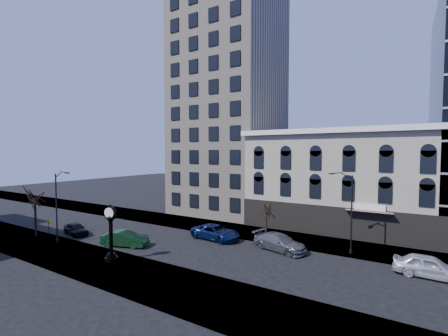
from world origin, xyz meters
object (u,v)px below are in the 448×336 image
Objects in this scene: street_clock at (111,235)px; street_lamp_near at (59,188)px; car_near_a at (76,229)px; car_near_b at (125,239)px; warning_sign at (49,225)px.

street_lamp_near reaches higher than street_clock.
street_lamp_near reaches higher than car_near_a.
street_lamp_near is at bearing 97.04° from car_near_b.
car_near_b is at bearing 21.66° from street_lamp_near.
street_clock is 9.56m from street_lamp_near.
street_lamp_near is at bearing -133.29° from car_near_a.
car_near_a is at bearing 120.32° from street_lamp_near.
warning_sign is at bearing 166.64° from street_lamp_near.
warning_sign is 9.81m from car_near_b.
street_lamp_near is 1.89× the size of car_near_a.
street_clock is 1.22× the size of car_near_a.
street_lamp_near is 3.61× the size of warning_sign.
street_lamp_near is 1.62× the size of car_near_b.
warning_sign is 0.45× the size of car_near_b.
street_clock is 2.33× the size of warning_sign.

